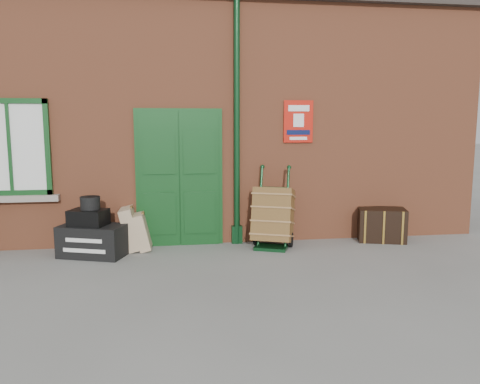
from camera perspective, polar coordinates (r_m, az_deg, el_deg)
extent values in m
plane|color=gray|center=(6.57, -4.34, -9.52)|extent=(80.00, 80.00, 0.00)
cube|color=#AB5837|center=(9.75, -5.91, 8.17)|extent=(10.00, 4.00, 4.00)
cube|color=#38302B|center=(9.99, -6.11, 20.60)|extent=(10.30, 4.30, 0.30)
cube|color=#113E17|center=(7.76, -7.39, 1.49)|extent=(1.42, 0.12, 2.32)
cube|color=white|center=(8.09, -26.27, 4.90)|extent=(1.20, 0.08, 1.50)
cylinder|color=#0C3317|center=(7.74, -0.39, 8.22)|extent=(0.10, 0.10, 4.00)
cube|color=red|center=(8.00, 7.12, 8.52)|extent=(0.50, 0.03, 0.70)
cube|color=black|center=(7.52, -17.49, -5.68)|extent=(1.09, 0.82, 0.48)
cube|color=black|center=(7.45, -17.99, -2.97)|extent=(0.63, 0.54, 0.24)
cylinder|color=black|center=(7.44, -17.80, -1.27)|extent=(0.37, 0.37, 0.19)
cube|color=tan|center=(7.70, -13.18, -4.36)|extent=(0.34, 0.49, 0.70)
cube|color=tan|center=(7.67, -11.85, -4.74)|extent=(0.30, 0.44, 0.60)
cube|color=#0C3317|center=(7.64, 3.81, -6.77)|extent=(0.61, 0.53, 0.05)
cylinder|color=#0C3317|center=(7.72, 2.45, -1.77)|extent=(0.17, 0.35, 1.29)
cylinder|color=#0C3317|center=(7.65, 5.74, -1.90)|extent=(0.17, 0.35, 1.29)
cylinder|color=black|center=(7.87, 1.95, -5.59)|extent=(0.14, 0.25, 0.24)
cylinder|color=black|center=(7.77, 6.23, -5.81)|extent=(0.14, 0.25, 0.24)
cube|color=brown|center=(7.69, 4.05, -2.83)|extent=(0.84, 0.87, 0.96)
cube|color=black|center=(8.48, 16.86, -3.82)|extent=(0.90, 0.72, 0.57)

